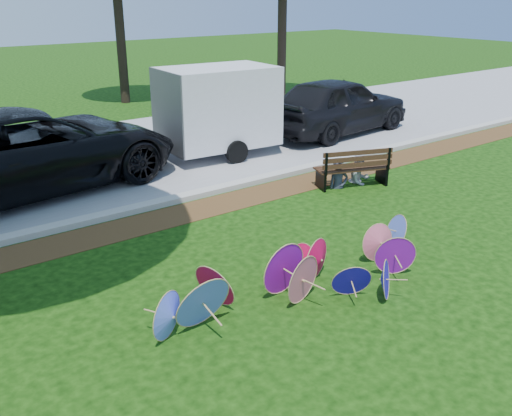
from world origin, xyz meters
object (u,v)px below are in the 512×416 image
(person_right, at_px, (361,155))
(dark_pickup, at_px, (337,105))
(cargo_trailer, at_px, (218,107))
(parasol_pile, at_px, (297,272))
(park_bench, at_px, (352,167))
(person_left, at_px, (340,160))
(black_van, at_px, (31,150))

(person_right, bearing_deg, dark_pickup, 49.57)
(cargo_trailer, bearing_deg, person_right, -67.09)
(parasol_pile, height_order, cargo_trailer, cargo_trailer)
(dark_pickup, distance_m, person_right, 4.91)
(cargo_trailer, distance_m, person_right, 4.22)
(parasol_pile, height_order, person_right, person_right)
(parasol_pile, xyz_separation_m, park_bench, (4.30, 3.05, 0.09))
(cargo_trailer, bearing_deg, person_left, -76.66)
(person_left, bearing_deg, dark_pickup, 62.36)
(black_van, relative_size, cargo_trailer, 2.25)
(cargo_trailer, distance_m, person_left, 4.06)
(black_van, xyz_separation_m, park_bench, (5.85, -4.10, -0.47))
(parasol_pile, xyz_separation_m, cargo_trailer, (3.35, 7.05, 0.97))
(cargo_trailer, xyz_separation_m, person_left, (0.60, -3.95, -0.67))
(park_bench, bearing_deg, person_left, -167.24)
(person_left, relative_size, person_right, 0.99)
(cargo_trailer, bearing_deg, dark_pickup, 3.24)
(parasol_pile, bearing_deg, person_right, 33.67)
(black_van, bearing_deg, dark_pickup, -98.78)
(parasol_pile, relative_size, dark_pickup, 0.99)
(park_bench, bearing_deg, cargo_trailer, 124.22)
(park_bench, bearing_deg, black_van, 165.83)
(dark_pickup, relative_size, cargo_trailer, 1.77)
(cargo_trailer, bearing_deg, park_bench, -71.94)
(parasol_pile, relative_size, cargo_trailer, 1.75)
(parasol_pile, relative_size, person_right, 3.90)
(cargo_trailer, distance_m, park_bench, 4.21)
(black_van, relative_size, park_bench, 3.86)
(black_van, xyz_separation_m, person_left, (5.50, -4.05, -0.26))
(parasol_pile, distance_m, dark_pickup, 10.38)
(person_left, bearing_deg, person_right, 16.69)
(black_van, bearing_deg, park_bench, -132.53)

